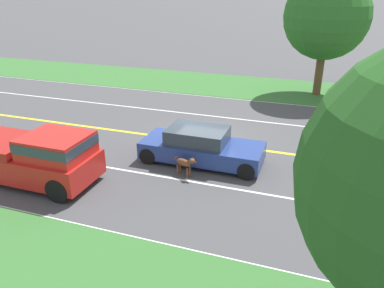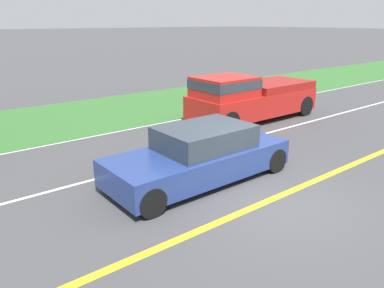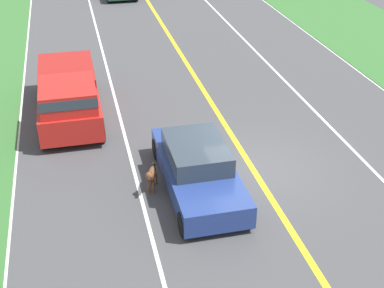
% 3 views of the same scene
% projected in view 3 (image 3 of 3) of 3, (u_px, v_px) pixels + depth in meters
% --- Properties ---
extents(ground_plane, '(400.00, 400.00, 0.00)m').
position_uv_depth(ground_plane, '(253.00, 169.00, 16.08)').
color(ground_plane, '#424244').
extents(centre_divider_line, '(0.18, 160.00, 0.01)m').
position_uv_depth(centre_divider_line, '(253.00, 169.00, 16.08)').
color(centre_divider_line, yellow).
rests_on(centre_divider_line, ground).
extents(lane_edge_line_right, '(0.14, 160.00, 0.01)m').
position_uv_depth(lane_edge_line_right, '(11.00, 201.00, 14.68)').
color(lane_edge_line_right, white).
rests_on(lane_edge_line_right, ground).
extents(lane_dash_same_dir, '(0.10, 160.00, 0.01)m').
position_uv_depth(lane_dash_same_dir, '(138.00, 184.00, 15.38)').
color(lane_dash_same_dir, white).
rests_on(lane_dash_same_dir, ground).
extents(lane_dash_oncoming, '(0.10, 160.00, 0.01)m').
position_uv_depth(lane_dash_oncoming, '(359.00, 156.00, 16.78)').
color(lane_dash_oncoming, white).
rests_on(lane_dash_oncoming, ground).
extents(ego_car, '(1.88, 4.65, 1.36)m').
position_uv_depth(ego_car, '(198.00, 168.00, 14.97)').
color(ego_car, navy).
rests_on(ego_car, ground).
extents(dog, '(0.46, 1.08, 0.80)m').
position_uv_depth(dog, '(151.00, 175.00, 14.91)').
color(dog, brown).
rests_on(dog, ground).
extents(pickup_truck, '(2.07, 5.49, 1.85)m').
position_uv_depth(pickup_truck, '(68.00, 94.00, 18.60)').
color(pickup_truck, red).
rests_on(pickup_truck, ground).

